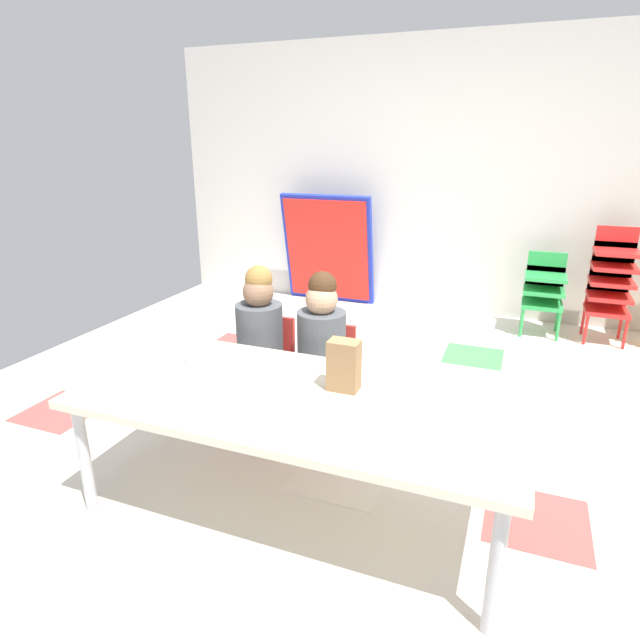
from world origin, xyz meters
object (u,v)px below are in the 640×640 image
kid_chair_green_stack (544,288)px  folded_activity_table (328,250)px  craft_table (298,404)px  seated_child_near_camera (260,331)px  kid_chair_red_stack (611,279)px  paper_plate_center_table (262,402)px  seated_child_middle_seat (322,339)px  donut_powdered_on_plate (194,357)px  paper_plate_near_edge (194,361)px  paper_bag_brown (344,365)px

kid_chair_green_stack → folded_activity_table: bearing=174.9°
craft_table → folded_activity_table: folded_activity_table is taller
seated_child_near_camera → kid_chair_red_stack: size_ratio=1.00×
folded_activity_table → paper_plate_center_table: bearing=-74.2°
seated_child_middle_seat → folded_activity_table: size_ratio=0.84×
craft_table → folded_activity_table: 3.17m
folded_activity_table → donut_powdered_on_plate: (0.38, -2.87, 0.04)m
craft_table → kid_chair_green_stack: kid_chair_green_stack is taller
folded_activity_table → paper_plate_center_table: (0.88, -3.13, 0.02)m
kid_chair_green_stack → paper_plate_near_edge: kid_chair_green_stack is taller
kid_chair_green_stack → paper_plate_near_edge: 3.14m
seated_child_near_camera → folded_activity_table: 2.41m
kid_chair_red_stack → folded_activity_table: size_ratio=0.85×
seated_child_middle_seat → paper_bag_brown: (0.30, -0.53, 0.11)m
craft_table → seated_child_middle_seat: (-0.14, 0.65, 0.04)m
seated_child_middle_seat → paper_plate_near_edge: bearing=-132.5°
kid_chair_red_stack → paper_bag_brown: 3.03m
donut_powdered_on_plate → paper_plate_near_edge: bearing=0.0°
kid_chair_red_stack → folded_activity_table: bearing=175.9°
kid_chair_green_stack → folded_activity_table: 2.01m
paper_bag_brown → paper_plate_near_edge: 0.77m
kid_chair_red_stack → paper_plate_near_edge: kid_chair_red_stack is taller
kid_chair_red_stack → donut_powdered_on_plate: (-2.10, -2.69, 0.06)m
seated_child_near_camera → folded_activity_table: size_ratio=0.84×
kid_chair_red_stack → paper_plate_near_edge: 3.41m
folded_activity_table → paper_bag_brown: (1.15, -2.89, 0.13)m
paper_bag_brown → paper_plate_near_edge: paper_bag_brown is taller
craft_table → kid_chair_red_stack: bearing=62.2°
craft_table → folded_activity_table: (-0.99, 3.01, 0.02)m
craft_table → paper_plate_near_edge: paper_plate_near_edge is taller
seated_child_middle_seat → kid_chair_green_stack: seated_child_middle_seat is taller
seated_child_middle_seat → folded_activity_table: (-0.85, 2.36, -0.02)m
paper_plate_near_edge → seated_child_middle_seat: bearing=47.5°
craft_table → donut_powdered_on_plate: size_ratio=18.77×
craft_table → seated_child_near_camera: (-0.51, 0.65, 0.04)m
donut_powdered_on_plate → folded_activity_table: bearing=97.6°
seated_child_middle_seat → seated_child_near_camera: bearing=180.0°
seated_child_near_camera → paper_plate_center_table: bearing=-62.1°
seated_child_near_camera → kid_chair_red_stack: seated_child_near_camera is taller
seated_child_middle_seat → paper_plate_near_edge: seated_child_middle_seat is taller
paper_plate_center_table → donut_powdered_on_plate: donut_powdered_on_plate is taller
seated_child_near_camera → paper_bag_brown: size_ratio=4.17×
seated_child_middle_seat → kid_chair_green_stack: 2.47m
donut_powdered_on_plate → paper_bag_brown: bearing=-1.6°
kid_chair_green_stack → paper_bag_brown: size_ratio=3.09×
kid_chair_green_stack → kid_chair_red_stack: bearing=0.1°
paper_bag_brown → paper_plate_near_edge: (-0.77, 0.02, -0.11)m
paper_plate_near_edge → paper_plate_center_table: 0.56m
seated_child_middle_seat → paper_bag_brown: bearing=-60.3°
seated_child_middle_seat → kid_chair_red_stack: 2.73m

